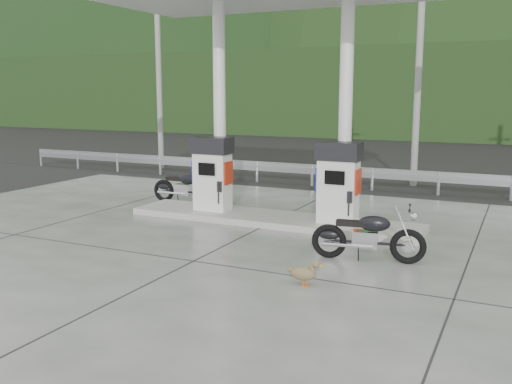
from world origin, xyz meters
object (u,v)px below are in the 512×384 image
at_px(motorcycle_left, 185,187).
at_px(motorcycle_right, 368,236).
at_px(gas_pump_left, 212,174).
at_px(duck, 303,274).
at_px(gas_pump_right, 338,183).

relative_size(motorcycle_left, motorcycle_right, 0.98).
xyz_separation_m(motorcycle_left, motorcycle_right, (5.91, -3.16, 0.01)).
height_order(gas_pump_left, duck, gas_pump_left).
bearing_deg(motorcycle_left, motorcycle_right, -28.49).
bearing_deg(motorcycle_right, motorcycle_left, 142.10).
bearing_deg(gas_pump_right, gas_pump_left, 180.00).
height_order(gas_pump_left, gas_pump_right, same).
bearing_deg(motorcycle_right, gas_pump_right, 110.63).
xyz_separation_m(motorcycle_right, duck, (-0.58, -1.76, -0.27)).
xyz_separation_m(gas_pump_left, motorcycle_right, (4.43, -2.10, -0.60)).
height_order(gas_pump_right, duck, gas_pump_right).
distance_m(motorcycle_left, duck, 7.26).
distance_m(gas_pump_right, duck, 4.01).
bearing_deg(gas_pump_left, duck, -45.04).
distance_m(gas_pump_left, gas_pump_right, 3.20).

